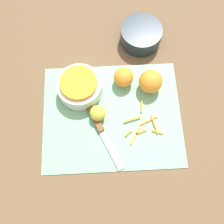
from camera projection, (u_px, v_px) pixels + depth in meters
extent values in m
plane|color=brown|center=(112.00, 115.00, 0.89)|extent=(4.00, 4.00, 0.00)
cube|color=#75AD84|center=(112.00, 115.00, 0.89)|extent=(0.47, 0.38, 0.01)
cylinder|color=silver|center=(80.00, 87.00, 0.89)|extent=(0.15, 0.15, 0.06)
cylinder|color=orange|center=(78.00, 83.00, 0.86)|extent=(0.12, 0.12, 0.02)
cylinder|color=#1E2833|center=(141.00, 35.00, 0.96)|extent=(0.15, 0.15, 0.07)
cube|color=brown|center=(95.00, 119.00, 0.88)|extent=(0.06, 0.09, 0.02)
cube|color=silver|center=(112.00, 150.00, 0.85)|extent=(0.08, 0.14, 0.00)
sphere|color=orange|center=(151.00, 82.00, 0.89)|extent=(0.08, 0.08, 0.08)
sphere|color=orange|center=(124.00, 77.00, 0.90)|extent=(0.07, 0.07, 0.07)
sphere|color=gold|center=(98.00, 114.00, 0.86)|extent=(0.05, 0.05, 0.05)
cube|color=orange|center=(149.00, 120.00, 0.88)|extent=(0.06, 0.03, 0.00)
cube|color=orange|center=(158.00, 132.00, 0.87)|extent=(0.04, 0.02, 0.00)
cube|color=orange|center=(132.00, 119.00, 0.88)|extent=(0.06, 0.02, 0.00)
cube|color=orange|center=(142.00, 106.00, 0.90)|extent=(0.01, 0.05, 0.00)
cube|color=orange|center=(129.00, 133.00, 0.86)|extent=(0.03, 0.02, 0.00)
cube|color=orange|center=(141.00, 132.00, 0.87)|extent=(0.04, 0.02, 0.00)
cube|color=orange|center=(155.00, 124.00, 0.87)|extent=(0.02, 0.07, 0.00)
cube|color=orange|center=(136.00, 135.00, 0.86)|extent=(0.04, 0.06, 0.00)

